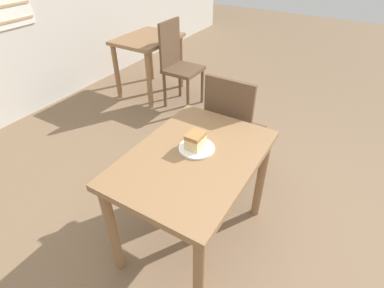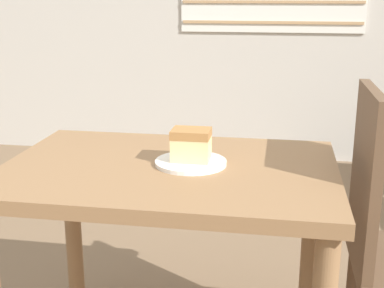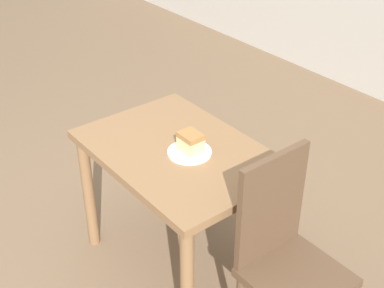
{
  "view_description": "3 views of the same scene",
  "coord_description": "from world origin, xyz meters",
  "px_view_note": "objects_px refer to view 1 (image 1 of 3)",
  "views": [
    {
      "loc": [
        -1.13,
        -0.17,
        1.77
      ],
      "look_at": [
        0.05,
        0.55,
        0.76
      ],
      "focal_mm": 28.0,
      "sensor_mm": 36.0,
      "label": 1
    },
    {
      "loc": [
        0.31,
        -0.94,
        1.21
      ],
      "look_at": [
        0.06,
        0.56,
        0.78
      ],
      "focal_mm": 50.0,
      "sensor_mm": 36.0,
      "label": 2
    },
    {
      "loc": [
        1.71,
        -0.77,
        2.09
      ],
      "look_at": [
        0.03,
        0.56,
        0.76
      ],
      "focal_mm": 50.0,
      "sensor_mm": 36.0,
      "label": 3
    }
  ],
  "objects_px": {
    "plate": "(197,148)",
    "cake_slice": "(195,140)",
    "dining_table_far": "(148,49)",
    "chair_far_corner": "(178,63)",
    "chair_near_window": "(232,129)",
    "dining_table_near": "(194,171)"
  },
  "relations": [
    {
      "from": "dining_table_near",
      "to": "chair_near_window",
      "type": "xyz_separation_m",
      "value": [
        0.66,
        0.05,
        -0.1
      ]
    },
    {
      "from": "plate",
      "to": "dining_table_near",
      "type": "bearing_deg",
      "value": -163.98
    },
    {
      "from": "dining_table_near",
      "to": "cake_slice",
      "type": "relative_size",
      "value": 8.69
    },
    {
      "from": "chair_far_corner",
      "to": "cake_slice",
      "type": "relative_size",
      "value": 8.65
    },
    {
      "from": "plate",
      "to": "chair_far_corner",
      "type": "bearing_deg",
      "value": 36.6
    },
    {
      "from": "cake_slice",
      "to": "chair_near_window",
      "type": "bearing_deg",
      "value": 2.8
    },
    {
      "from": "dining_table_near",
      "to": "dining_table_far",
      "type": "relative_size",
      "value": 1.25
    },
    {
      "from": "cake_slice",
      "to": "dining_table_far",
      "type": "bearing_deg",
      "value": 44.96
    },
    {
      "from": "chair_near_window",
      "to": "cake_slice",
      "type": "distance_m",
      "value": 0.66
    },
    {
      "from": "dining_table_near",
      "to": "cake_slice",
      "type": "distance_m",
      "value": 0.19
    },
    {
      "from": "chair_near_window",
      "to": "cake_slice",
      "type": "bearing_deg",
      "value": 92.8
    },
    {
      "from": "plate",
      "to": "cake_slice",
      "type": "xyz_separation_m",
      "value": [
        -0.0,
        0.01,
        0.05
      ]
    },
    {
      "from": "dining_table_far",
      "to": "dining_table_near",
      "type": "bearing_deg",
      "value": -135.64
    },
    {
      "from": "chair_near_window",
      "to": "plate",
      "type": "distance_m",
      "value": 0.64
    },
    {
      "from": "dining_table_near",
      "to": "plate",
      "type": "relative_size",
      "value": 4.62
    },
    {
      "from": "dining_table_far",
      "to": "plate",
      "type": "bearing_deg",
      "value": -134.91
    },
    {
      "from": "dining_table_far",
      "to": "chair_far_corner",
      "type": "relative_size",
      "value": 0.8
    },
    {
      "from": "plate",
      "to": "cake_slice",
      "type": "bearing_deg",
      "value": 91.12
    },
    {
      "from": "chair_near_window",
      "to": "plate",
      "type": "relative_size",
      "value": 4.6
    },
    {
      "from": "cake_slice",
      "to": "dining_table_near",
      "type": "bearing_deg",
      "value": -157.6
    },
    {
      "from": "dining_table_far",
      "to": "plate",
      "type": "relative_size",
      "value": 3.69
    },
    {
      "from": "chair_near_window",
      "to": "chair_far_corner",
      "type": "bearing_deg",
      "value": -40.32
    }
  ]
}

